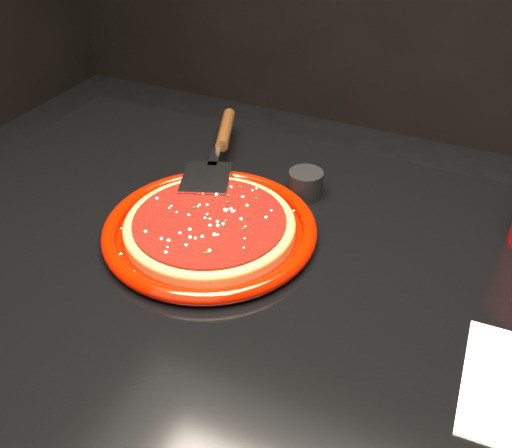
% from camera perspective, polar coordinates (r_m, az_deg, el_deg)
% --- Properties ---
extents(plate, '(0.35, 0.35, 0.02)m').
position_cam_1_polar(plate, '(0.83, -4.61, -0.53)').
color(plate, '#750800').
rests_on(plate, table).
extents(pizza_crust, '(0.28, 0.28, 0.01)m').
position_cam_1_polar(pizza_crust, '(0.83, -4.62, -0.34)').
color(pizza_crust, brown).
rests_on(pizza_crust, plate).
extents(pizza_crust_rim, '(0.28, 0.28, 0.02)m').
position_cam_1_polar(pizza_crust_rim, '(0.83, -4.64, 0.01)').
color(pizza_crust_rim, brown).
rests_on(pizza_crust_rim, plate).
extents(pizza_sauce, '(0.25, 0.25, 0.01)m').
position_cam_1_polar(pizza_sauce, '(0.83, -4.66, 0.26)').
color(pizza_sauce, maroon).
rests_on(pizza_sauce, plate).
extents(parmesan_dusting, '(0.21, 0.21, 0.01)m').
position_cam_1_polar(parmesan_dusting, '(0.82, -4.68, 0.62)').
color(parmesan_dusting, beige).
rests_on(parmesan_dusting, plate).
extents(basil_flecks, '(0.20, 0.20, 0.00)m').
position_cam_1_polar(basil_flecks, '(0.82, -4.68, 0.57)').
color(basil_flecks, black).
rests_on(basil_flecks, plate).
extents(pizza_server, '(0.20, 0.33, 0.02)m').
position_cam_1_polar(pizza_server, '(0.98, -3.82, 7.48)').
color(pizza_server, '#B4B6BB').
rests_on(pizza_server, plate).
extents(ramekin, '(0.07, 0.07, 0.04)m').
position_cam_1_polar(ramekin, '(0.92, 4.98, 4.04)').
color(ramekin, black).
rests_on(ramekin, table).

